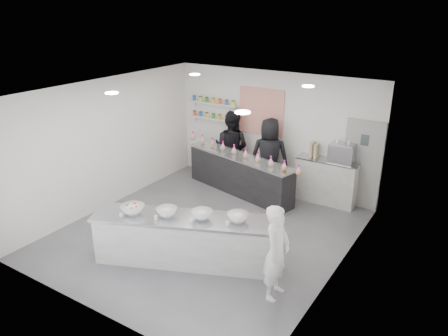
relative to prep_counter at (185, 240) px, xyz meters
The scene contains 26 objects.
floor 1.23m from the prep_counter, 104.33° to the left, with size 6.00×6.00×0.00m, color #515156.
ceiling 2.79m from the prep_counter, 104.33° to the left, with size 6.00×6.00×0.00m, color white.
back_wall 4.25m from the prep_counter, 93.94° to the left, with size 5.50×5.50×0.00m, color white.
left_wall 3.39m from the prep_counter, 159.93° to the left, with size 6.00×6.00×0.00m, color white.
right_wall 2.90m from the prep_counter, 24.20° to the left, with size 6.00×6.00×0.00m, color white.
back_door 4.59m from the prep_counter, 63.69° to the left, with size 0.88×0.04×2.10m, color gray.
pattern_panel 4.39m from the prep_counter, 98.81° to the left, with size 1.25×0.03×1.20m, color #E4432C.
jar_shelf_lower 4.64m from the prep_counter, 116.89° to the left, with size 1.45×0.22×0.04m, color silver.
jar_shelf_upper 4.76m from the prep_counter, 116.89° to the left, with size 1.45×0.22×0.04m, color silver.
preserve_jars 4.70m from the prep_counter, 117.01° to the left, with size 1.45×0.10×0.56m, color #F95419, non-canonical shape.
downlight_0 3.03m from the prep_counter, behind, with size 0.24×0.24×0.02m, color white.
downlight_1 2.76m from the prep_counter, ahead, with size 0.24×0.24×0.02m, color white.
downlight_2 4.06m from the prep_counter, 121.86° to the left, with size 0.24×0.24×0.02m, color white.
downlight_3 3.86m from the prep_counter, 67.59° to the left, with size 0.24×0.24×0.02m, color white.
prep_counter is the anchor object (origin of this frame).
back_bar 3.35m from the prep_counter, 103.23° to the left, with size 3.17×0.58×0.98m, color black.
sneeze_guard 3.18m from the prep_counter, 105.54° to the left, with size 3.12×0.01×0.27m, color white.
espresso_ledge 4.09m from the prep_counter, 71.95° to the left, with size 1.46×0.46×1.08m, color #A7A7A2.
espresso_machine 4.28m from the prep_counter, 67.81° to the left, with size 0.57×0.40×0.44m, color #93969E.
cup_stacks 4.07m from the prep_counter, 76.84° to the left, with size 0.25×0.24×0.34m, color tan, non-canonical shape.
prep_bowls 0.54m from the prep_counter, ahead, with size 2.34×0.49×0.16m, color white, non-canonical shape.
label_cards 0.71m from the prep_counter, 113.02° to the right, with size 2.01×0.04×0.07m, color white, non-canonical shape.
cookie_bags 3.42m from the prep_counter, 103.23° to the left, with size 3.73×0.13×0.25m, color #FF87D6, non-canonical shape.
woman_prep 1.89m from the prep_counter, ahead, with size 0.59×0.39×1.63m, color white.
staff_left 3.96m from the prep_counter, 109.13° to the left, with size 0.96×0.75×1.97m, color black.
staff_right 3.71m from the prep_counter, 92.42° to the left, with size 0.95×0.62×1.94m, color black.
Camera 1 is at (4.66, -6.65, 4.56)m, focal length 35.00 mm.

